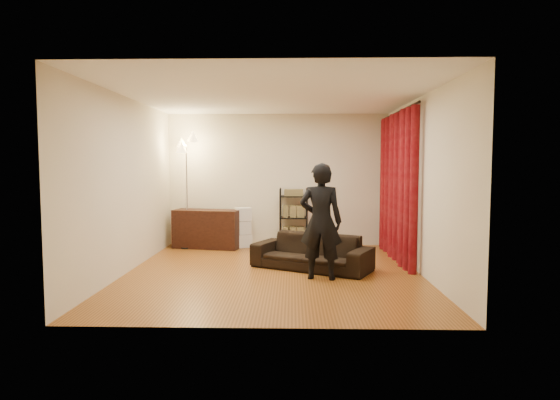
{
  "coord_description": "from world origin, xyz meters",
  "views": [
    {
      "loc": [
        0.29,
        -7.14,
        1.66
      ],
      "look_at": [
        0.1,
        0.3,
        1.1
      ],
      "focal_mm": 30.0,
      "sensor_mm": 36.0,
      "label": 1
    }
  ],
  "objects_px": {
    "sofa": "(311,252)",
    "floor_lamp": "(187,192)",
    "storage_boxes": "(243,227)",
    "wire_shelf": "(294,218)",
    "media_cabinet": "(207,229)",
    "person": "(321,221)"
  },
  "relations": [
    {
      "from": "person",
      "to": "storage_boxes",
      "type": "relative_size",
      "value": 2.1
    },
    {
      "from": "sofa",
      "to": "floor_lamp",
      "type": "relative_size",
      "value": 0.84
    },
    {
      "from": "wire_shelf",
      "to": "person",
      "type": "bearing_deg",
      "value": -103.65
    },
    {
      "from": "storage_boxes",
      "to": "person",
      "type": "bearing_deg",
      "value": -61.39
    },
    {
      "from": "sofa",
      "to": "person",
      "type": "relative_size",
      "value": 1.11
    },
    {
      "from": "storage_boxes",
      "to": "media_cabinet",
      "type": "bearing_deg",
      "value": -172.97
    },
    {
      "from": "storage_boxes",
      "to": "floor_lamp",
      "type": "distance_m",
      "value": 1.31
    },
    {
      "from": "media_cabinet",
      "to": "storage_boxes",
      "type": "relative_size",
      "value": 1.63
    },
    {
      "from": "sofa",
      "to": "media_cabinet",
      "type": "xyz_separation_m",
      "value": [
        -2.01,
        1.85,
        0.11
      ]
    },
    {
      "from": "sofa",
      "to": "media_cabinet",
      "type": "bearing_deg",
      "value": 164.72
    },
    {
      "from": "media_cabinet",
      "to": "person",
      "type": "bearing_deg",
      "value": -38.91
    },
    {
      "from": "floor_lamp",
      "to": "person",
      "type": "bearing_deg",
      "value": -44.61
    },
    {
      "from": "sofa",
      "to": "storage_boxes",
      "type": "distance_m",
      "value": 2.34
    },
    {
      "from": "sofa",
      "to": "storage_boxes",
      "type": "relative_size",
      "value": 2.33
    },
    {
      "from": "sofa",
      "to": "floor_lamp",
      "type": "xyz_separation_m",
      "value": [
        -2.4,
        1.83,
        0.84
      ]
    },
    {
      "from": "sofa",
      "to": "person",
      "type": "bearing_deg",
      "value": -53.44
    },
    {
      "from": "media_cabinet",
      "to": "storage_boxes",
      "type": "bearing_deg",
      "value": 17.88
    },
    {
      "from": "storage_boxes",
      "to": "wire_shelf",
      "type": "xyz_separation_m",
      "value": [
        1.02,
        0.1,
        0.19
      ]
    },
    {
      "from": "media_cabinet",
      "to": "wire_shelf",
      "type": "xyz_separation_m",
      "value": [
        1.73,
        0.19,
        0.21
      ]
    },
    {
      "from": "sofa",
      "to": "storage_boxes",
      "type": "height_order",
      "value": "storage_boxes"
    },
    {
      "from": "media_cabinet",
      "to": "storage_boxes",
      "type": "xyz_separation_m",
      "value": [
        0.7,
        0.09,
        0.02
      ]
    },
    {
      "from": "storage_boxes",
      "to": "floor_lamp",
      "type": "relative_size",
      "value": 0.36
    }
  ]
}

